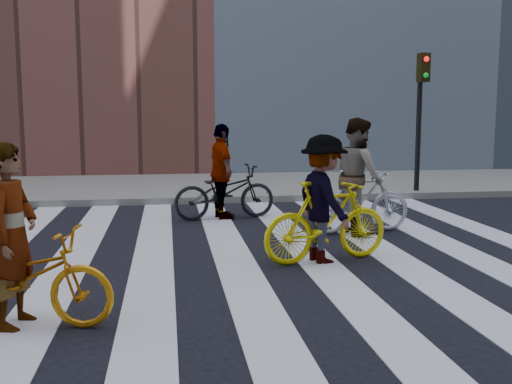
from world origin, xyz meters
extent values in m
plane|color=black|center=(0.00, 0.00, 0.00)|extent=(100.00, 100.00, 0.00)
cube|color=gray|center=(0.00, 7.50, 0.07)|extent=(100.00, 5.00, 0.15)
cube|color=silver|center=(-2.75, 0.00, 0.01)|extent=(0.55, 10.00, 0.01)
cube|color=silver|center=(-1.65, 0.00, 0.01)|extent=(0.55, 10.00, 0.01)
cube|color=silver|center=(-0.55, 0.00, 0.01)|extent=(0.55, 10.00, 0.01)
cube|color=silver|center=(0.55, 0.00, 0.01)|extent=(0.55, 10.00, 0.01)
cube|color=silver|center=(1.65, 0.00, 0.01)|extent=(0.55, 10.00, 0.01)
cube|color=silver|center=(2.75, 0.00, 0.01)|extent=(0.55, 10.00, 0.01)
cylinder|color=black|center=(4.40, 5.40, 1.60)|extent=(0.12, 0.12, 3.20)
cube|color=black|center=(4.40, 5.25, 3.00)|extent=(0.22, 0.28, 0.65)
sphere|color=red|center=(4.40, 5.10, 3.18)|extent=(0.12, 0.12, 0.12)
sphere|color=#0CCC26|center=(4.40, 5.10, 2.82)|extent=(0.12, 0.12, 0.12)
imported|color=orange|center=(-2.82, -2.22, 0.47)|extent=(1.88, 1.00, 0.94)
imported|color=silver|center=(1.71, 1.48, 0.54)|extent=(1.84, 0.74, 1.07)
imported|color=yellow|center=(0.67, -0.29, 0.55)|extent=(1.91, 0.96, 1.10)
imported|color=black|center=(-0.38, 3.15, 0.51)|extent=(2.03, 1.03, 1.02)
imported|color=slate|center=(-2.87, -2.22, 0.87)|extent=(0.55, 0.71, 1.74)
imported|color=slate|center=(1.66, 1.48, 0.96)|extent=(0.84, 1.02, 1.92)
imported|color=slate|center=(0.62, -0.29, 0.86)|extent=(0.89, 1.23, 1.71)
imported|color=slate|center=(-0.43, 3.15, 0.89)|extent=(0.62, 1.11, 1.79)
camera|label=1|loc=(-1.43, -7.94, 2.02)|focal=42.00mm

